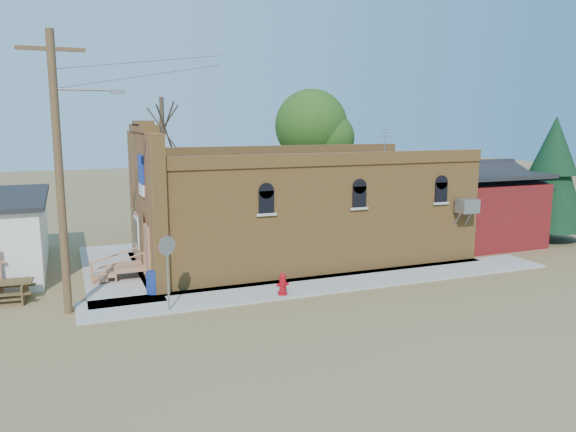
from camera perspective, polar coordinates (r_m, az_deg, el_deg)
name	(u,v)px	position (r m, az deg, el deg)	size (l,w,h in m)	color
ground	(311,295)	(20.57, 2.35, -8.01)	(120.00, 120.00, 0.00)	brown
sidewalk_south	(337,283)	(21.96, 4.98, -6.79)	(19.00, 2.20, 0.08)	#9E9991
sidewalk_west	(116,270)	(24.73, -17.10, -5.30)	(2.60, 10.00, 0.08)	#9E9991
brick_bar	(295,207)	(25.60, 0.72, 0.88)	(16.40, 7.97, 6.30)	#A87033
red_shed	(470,198)	(30.73, 17.97, 1.75)	(5.40, 6.40, 4.30)	#5D1015
utility_pole	(61,168)	(19.14, -22.09, 4.56)	(3.12, 0.26, 9.00)	#4D331E
tree_bare_near	(162,126)	(31.29, -12.65, 8.91)	(2.80, 2.80, 7.65)	#4E382C
tree_leafy	(311,126)	(34.38, 2.37, 9.12)	(4.40, 4.40, 8.15)	#4E382C
evergreen_tree	(553,170)	(32.24, 25.31, 4.22)	(3.60, 3.60, 6.50)	#4E382C
fire_hydrant	(283,284)	(20.21, -0.54, -6.92)	(0.47, 0.45, 0.80)	#9F0913
stop_sign	(167,253)	(18.60, -12.19, -3.70)	(0.62, 0.39, 2.51)	gray
trash_barrel	(154,282)	(20.96, -13.50, -6.57)	(0.52, 0.52, 0.80)	navy
picnic_table	(6,289)	(21.96, -26.75, -6.60)	(1.87, 1.48, 0.74)	brown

